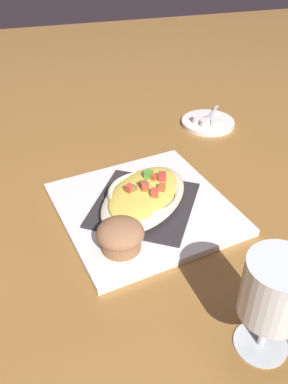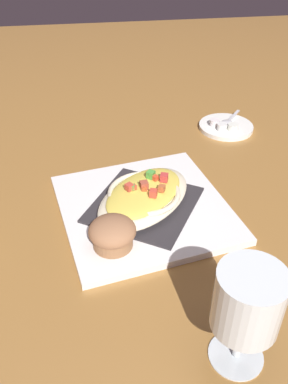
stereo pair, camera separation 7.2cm
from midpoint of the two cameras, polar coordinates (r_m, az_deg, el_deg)
ground_plane at (r=0.75m, az=-2.76°, el=-2.75°), size 2.60×2.60×0.00m
square_plate at (r=0.74m, az=-2.78°, el=-2.37°), size 0.34×0.34×0.01m
folded_napkin at (r=0.74m, az=-2.80°, el=-1.84°), size 0.24×0.24×0.00m
gratin_dish at (r=0.72m, az=-2.84°, el=-0.57°), size 0.23×0.24×0.05m
muffin at (r=0.64m, az=-6.48°, el=-6.16°), size 0.08×0.08×0.05m
stemmed_glass at (r=0.50m, az=13.62°, el=-13.72°), size 0.08×0.08×0.15m
creamer_saucer at (r=1.03m, az=6.86°, el=9.46°), size 0.13×0.13×0.01m
spoon at (r=1.03m, az=6.99°, el=10.06°), size 0.08×0.09×0.01m
creamer_cup_0 at (r=1.02m, az=5.35°, el=9.95°), size 0.02×0.02×0.02m
creamer_cup_1 at (r=1.00m, az=6.38°, el=9.44°), size 0.02×0.02×0.02m
creamer_cup_2 at (r=1.01m, az=7.83°, el=9.43°), size 0.02×0.02×0.02m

